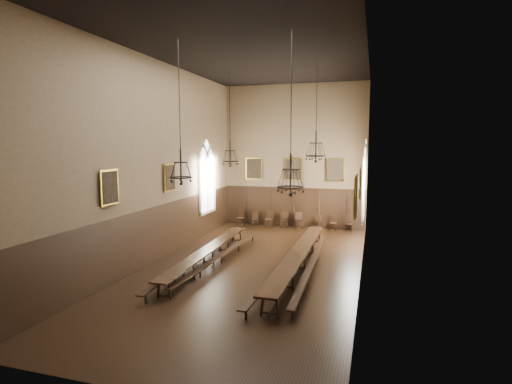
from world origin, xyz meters
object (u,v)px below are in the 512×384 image
at_px(bench_left_inner, 222,257).
at_px(chair_1, 255,222).
at_px(chair_7, 349,227).
at_px(chandelier_front_left, 181,168).
at_px(chair_4, 299,224).
at_px(chandelier_back_left, 230,154).
at_px(chair_2, 269,222).
at_px(chair_6, 333,226).
at_px(chandelier_back_right, 316,150).
at_px(chair_3, 284,223).
at_px(table_right, 299,261).
at_px(chandelier_front_right, 290,178).
at_px(chair_0, 240,221).
at_px(bench_right_inner, 284,265).
at_px(chair_5, 317,225).
at_px(bench_right_outer, 310,269).
at_px(bench_left_outer, 197,258).
at_px(table_left, 209,256).

xyz_separation_m(bench_left_inner, chair_1, (-0.93, 8.34, 0.01)).
height_order(chair_7, chandelier_front_left, chandelier_front_left).
relative_size(chair_4, chandelier_back_left, 0.22).
xyz_separation_m(chair_1, chair_2, (0.96, -0.09, 0.04)).
xyz_separation_m(chair_6, chandelier_back_right, (-0.30, -5.94, 4.72)).
distance_m(chair_3, chandelier_front_left, 11.99).
bearing_deg(chair_4, chair_6, -13.99).
xyz_separation_m(table_right, chair_2, (-3.44, 8.30, -0.10)).
bearing_deg(chandelier_front_right, chandelier_back_right, 88.76).
bearing_deg(chair_0, chandelier_front_right, -52.83).
height_order(chair_0, chandelier_back_right, chandelier_back_right).
bearing_deg(chair_0, chair_4, 10.58).
bearing_deg(chandelier_back_right, chair_7, 77.82).
bearing_deg(chandelier_back_right, chair_2, 122.68).
height_order(bench_right_inner, chair_5, chair_5).
relative_size(table_right, bench_right_outer, 1.16).
bearing_deg(chair_0, bench_right_inner, -50.38).
bearing_deg(chair_4, bench_left_inner, -120.72).
bearing_deg(chandelier_front_left, bench_left_outer, 103.16).
xyz_separation_m(bench_right_inner, chandelier_front_left, (-3.36, -2.46, 4.09)).
xyz_separation_m(bench_right_inner, chandelier_back_left, (-3.15, 2.20, 4.49)).
bearing_deg(table_left, chair_2, 86.42).
bearing_deg(chair_7, table_left, -125.77).
xyz_separation_m(bench_left_outer, chandelier_front_right, (4.64, -2.34, 3.84)).
bearing_deg(chair_0, bench_left_inner, -66.55).
distance_m(bench_left_inner, chair_2, 8.25).
bearing_deg(chandelier_back_right, table_left, -147.63).
bearing_deg(bench_right_outer, chandelier_front_right, -99.59).
relative_size(chandelier_back_left, chandelier_front_right, 0.87).
bearing_deg(chair_5, bench_left_outer, -102.50).
distance_m(bench_left_outer, chair_0, 8.74).
xyz_separation_m(chair_3, chair_4, (0.97, -0.04, 0.01)).
distance_m(chair_1, chair_3, 1.93).
xyz_separation_m(table_right, chandelier_front_left, (-3.89, -2.84, 3.98)).
distance_m(chair_0, chair_1, 0.98).
relative_size(bench_right_inner, chandelier_front_left, 2.03).
height_order(chair_5, chandelier_front_left, chandelier_front_left).
relative_size(bench_right_inner, chandelier_front_right, 1.93).
height_order(chair_0, chair_7, chair_0).
bearing_deg(chandelier_front_right, bench_right_inner, 106.82).
bearing_deg(table_right, chandelier_back_left, 153.65).
distance_m(chair_4, chair_5, 1.13).
height_order(chair_1, chair_2, chair_2).
bearing_deg(chandelier_front_right, chair_0, 116.72).
bearing_deg(chair_5, table_right, -74.84).
bearing_deg(chair_6, bench_right_outer, -89.80).
height_order(chair_2, chair_6, chair_2).
relative_size(table_left, bench_right_outer, 1.01).
distance_m(chandelier_back_left, chandelier_front_right, 6.01).
distance_m(chair_4, chandelier_back_left, 8.17).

